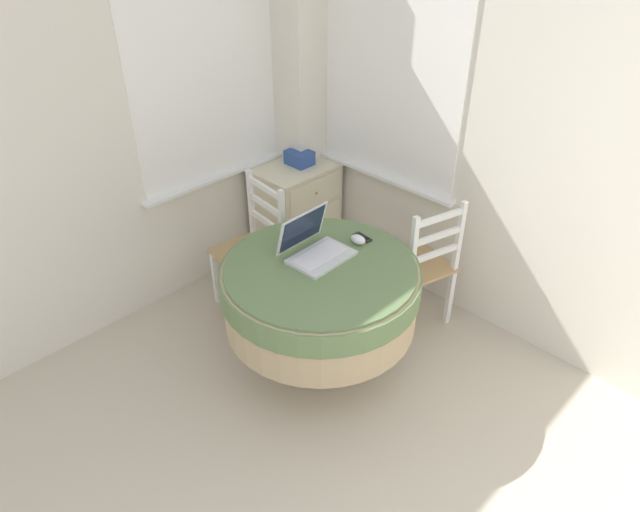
# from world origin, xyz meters

# --- Properties ---
(corner_room_shell) EXTENTS (4.38, 5.19, 2.55)m
(corner_room_shell) POSITION_xyz_m (1.26, 2.12, 1.28)
(corner_room_shell) COLOR silver
(corner_room_shell) RESTS_ON ground_plane
(round_dining_table) EXTENTS (1.10, 1.10, 0.75)m
(round_dining_table) POSITION_xyz_m (1.03, 2.05, 0.59)
(round_dining_table) COLOR #4C3D2D
(round_dining_table) RESTS_ON ground_plane
(laptop) EXTENTS (0.35, 0.31, 0.25)m
(laptop) POSITION_xyz_m (1.08, 2.15, 0.80)
(laptop) COLOR silver
(laptop) RESTS_ON round_dining_table
(computer_mouse) EXTENTS (0.06, 0.10, 0.05)m
(computer_mouse) POSITION_xyz_m (1.34, 2.06, 0.77)
(computer_mouse) COLOR white
(computer_mouse) RESTS_ON round_dining_table
(cell_phone) EXTENTS (0.06, 0.12, 0.01)m
(cell_phone) POSITION_xyz_m (1.40, 2.08, 0.76)
(cell_phone) COLOR black
(cell_phone) RESTS_ON round_dining_table
(dining_chair_near_back_window) EXTENTS (0.43, 0.45, 0.92)m
(dining_chair_near_back_window) POSITION_xyz_m (1.17, 2.81, 0.44)
(dining_chair_near_back_window) COLOR tan
(dining_chair_near_back_window) RESTS_ON ground_plane
(dining_chair_near_right_window) EXTENTS (0.49, 0.47, 0.92)m
(dining_chair_near_right_window) POSITION_xyz_m (1.78, 1.91, 0.44)
(dining_chair_near_right_window) COLOR tan
(dining_chair_near_right_window) RESTS_ON ground_plane
(corner_cabinet) EXTENTS (0.59, 0.47, 0.75)m
(corner_cabinet) POSITION_xyz_m (1.80, 3.07, 0.38)
(corner_cabinet) COLOR beige
(corner_cabinet) RESTS_ON ground_plane
(storage_box) EXTENTS (0.15, 0.18, 0.10)m
(storage_box) POSITION_xyz_m (1.85, 3.07, 0.80)
(storage_box) COLOR #2D4C93
(storage_box) RESTS_ON corner_cabinet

